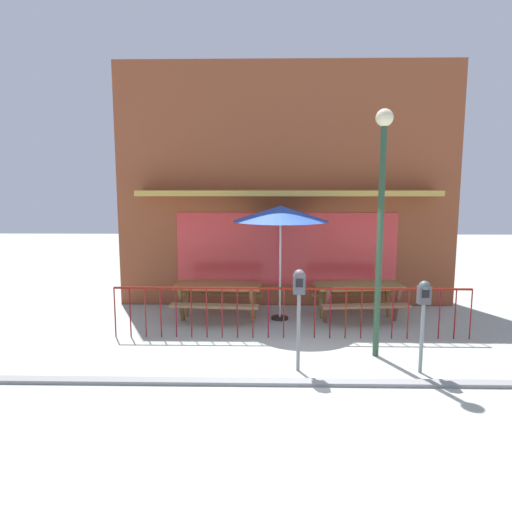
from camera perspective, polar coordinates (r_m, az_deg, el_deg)
name	(u,v)px	position (r m, az deg, el deg)	size (l,w,h in m)	color
ground	(297,372)	(7.74, 4.78, -13.36)	(40.00, 40.00, 0.00)	#9EA499
pub_storefront	(287,187)	(11.53, 3.62, 8.07)	(7.90, 1.22, 5.61)	#523123
patio_fence_front	(292,304)	(9.10, 4.20, -5.59)	(6.66, 0.04, 0.97)	maroon
picnic_table_left	(218,292)	(10.32, -4.43, -4.17)	(1.89, 1.48, 0.79)	#96562D
picnic_table_right	(358,292)	(10.51, 11.91, -4.10)	(1.92, 1.52, 0.79)	olive
patio_umbrella	(281,214)	(10.10, 2.90, 4.93)	(2.00, 2.00, 2.42)	black
parking_meter_near	(424,302)	(7.76, 19.06, -5.12)	(0.18, 0.17, 1.44)	gray
parking_meter_far	(299,293)	(7.42, 5.06, -4.34)	(0.18, 0.17, 1.60)	slate
street_lamp	(381,199)	(8.11, 14.48, 6.47)	(0.28, 0.28, 4.04)	#27442E
curb_edge	(299,384)	(7.31, 5.01, -14.74)	(11.06, 0.20, 0.11)	gray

